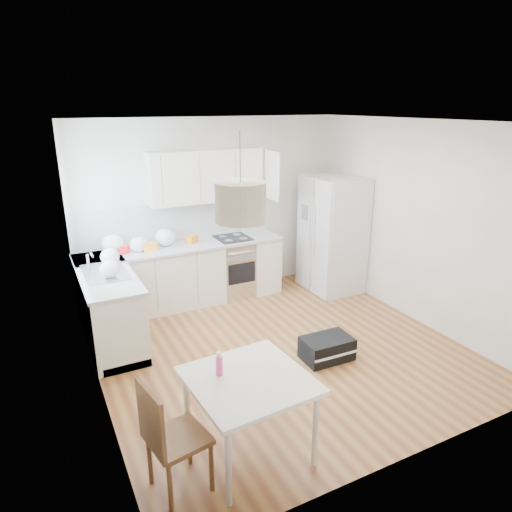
{
  "coord_description": "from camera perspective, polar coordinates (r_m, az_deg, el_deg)",
  "views": [
    {
      "loc": [
        -2.5,
        -4.33,
        2.89
      ],
      "look_at": [
        -0.11,
        0.4,
        1.1
      ],
      "focal_mm": 32.0,
      "sensor_mm": 36.0,
      "label": 1
    }
  ],
  "objects": [
    {
      "name": "wall_back",
      "position": [
        7.07,
        -5.44,
        5.98
      ],
      "size": [
        4.2,
        0.0,
        4.2
      ],
      "primitive_type": "plane",
      "rotation": [
        1.57,
        0.0,
        0.0
      ],
      "color": "beige",
      "rests_on": "floor"
    },
    {
      "name": "snack_orange",
      "position": [
        6.79,
        -7.98,
        2.09
      ],
      "size": [
        0.2,
        0.18,
        0.11
      ],
      "primitive_type": "cube",
      "rotation": [
        0.0,
        0.0,
        0.61
      ],
      "color": "orange",
      "rests_on": "counter_back"
    },
    {
      "name": "window_glassblock",
      "position": [
        5.61,
        -22.1,
        5.56
      ],
      "size": [
        0.02,
        1.0,
        1.0
      ],
      "primitive_type": "cube",
      "color": "#BFE0F9",
      "rests_on": "wall_left"
    },
    {
      "name": "dining_table",
      "position": [
        3.91,
        -0.91,
        -16.01
      ],
      "size": [
        1.0,
        1.0,
        0.75
      ],
      "rotation": [
        0.0,
        0.0,
        0.06
      ],
      "color": "beige",
      "rests_on": "floor"
    },
    {
      "name": "counter_left",
      "position": [
        5.92,
        -18.4,
        -2.0
      ],
      "size": [
        0.64,
        1.82,
        0.04
      ],
      "primitive_type": "cube",
      "color": "#B9BCBE",
      "rests_on": "cabinets_left"
    },
    {
      "name": "backsplash_left",
      "position": [
        5.79,
        -21.56,
        0.45
      ],
      "size": [
        0.01,
        1.8,
        0.58
      ],
      "primitive_type": "cube",
      "color": "silver",
      "rests_on": "wall_left"
    },
    {
      "name": "snack_red",
      "position": [
        6.53,
        -16.21,
        0.79
      ],
      "size": [
        0.18,
        0.16,
        0.1
      ],
      "primitive_type": "cube",
      "rotation": [
        0.0,
        0.0,
        0.59
      ],
      "color": "red",
      "rests_on": "counter_back"
    },
    {
      "name": "sink",
      "position": [
        5.87,
        -18.33,
        -2.01
      ],
      "size": [
        0.5,
        0.8,
        0.16
      ],
      "primitive_type": null,
      "color": "silver",
      "rests_on": "counter_left"
    },
    {
      "name": "drink_bottle",
      "position": [
        3.86,
        -4.62,
        -13.25
      ],
      "size": [
        0.08,
        0.08,
        0.21
      ],
      "primitive_type": "cylinder",
      "rotation": [
        0.0,
        0.0,
        0.44
      ],
      "color": "#F0428C",
      "rests_on": "dining_table"
    },
    {
      "name": "counter_back",
      "position": [
        6.72,
        -9.13,
        1.18
      ],
      "size": [
        3.02,
        0.64,
        0.04
      ],
      "primitive_type": "cube",
      "color": "#B9BCBE",
      "rests_on": "cabinets_back"
    },
    {
      "name": "dining_chair",
      "position": [
        3.76,
        -9.67,
        -21.23
      ],
      "size": [
        0.48,
        0.48,
        0.98
      ],
      "primitive_type": null,
      "rotation": [
        0.0,
        0.0,
        0.18
      ],
      "color": "#492F16",
      "rests_on": "floor"
    },
    {
      "name": "gym_bag",
      "position": [
        5.56,
        8.84,
        -11.33
      ],
      "size": [
        0.59,
        0.4,
        0.27
      ],
      "primitive_type": "cube",
      "rotation": [
        0.0,
        0.0,
        -0.03
      ],
      "color": "black",
      "rests_on": "floor"
    },
    {
      "name": "pendant_lamp",
      "position": [
        3.44,
        -1.94,
        6.74
      ],
      "size": [
        0.47,
        0.47,
        0.3
      ],
      "primitive_type": "cylinder",
      "rotation": [
        0.0,
        0.0,
        0.24
      ],
      "color": "beige",
      "rests_on": "ceiling"
    },
    {
      "name": "range_oven",
      "position": [
        7.13,
        -2.83,
        -1.47
      ],
      "size": [
        0.5,
        0.61,
        0.88
      ],
      "primitive_type": null,
      "color": "silver",
      "rests_on": "floor"
    },
    {
      "name": "upper_cabinets",
      "position": [
        6.77,
        -6.26,
        9.92
      ],
      "size": [
        1.7,
        0.32,
        0.75
      ],
      "primitive_type": "cube",
      "color": "silver",
      "rests_on": "wall_back"
    },
    {
      "name": "cabinets_left",
      "position": [
        6.09,
        -17.96,
        -6.05
      ],
      "size": [
        0.6,
        1.8,
        0.88
      ],
      "primitive_type": "cube",
      "color": "silver",
      "rests_on": "floor"
    },
    {
      "name": "ceiling",
      "position": [
        5.0,
        3.36,
        16.45
      ],
      "size": [
        4.2,
        4.2,
        0.0
      ],
      "primitive_type": "plane",
      "rotation": [
        3.14,
        0.0,
        0.0
      ],
      "color": "white",
      "rests_on": "wall_back"
    },
    {
      "name": "wall_right",
      "position": [
        6.5,
        19.4,
        3.88
      ],
      "size": [
        0.0,
        4.2,
        4.2
      ],
      "primitive_type": "plane",
      "rotation": [
        1.57,
        0.0,
        -1.57
      ],
      "color": "beige",
      "rests_on": "floor"
    },
    {
      "name": "snack_yellow",
      "position": [
        6.52,
        -13.14,
        1.12
      ],
      "size": [
        0.19,
        0.13,
        0.12
      ],
      "primitive_type": "cube",
      "rotation": [
        0.0,
        0.0,
        0.11
      ],
      "color": "#FFA628",
      "rests_on": "counter_back"
    },
    {
      "name": "floor",
      "position": [
        5.78,
        2.85,
        -11.4
      ],
      "size": [
        4.2,
        4.2,
        0.0
      ],
      "primitive_type": "plane",
      "color": "brown",
      "rests_on": "ground"
    },
    {
      "name": "refrigerator",
      "position": [
        7.34,
        9.63,
        2.68
      ],
      "size": [
        0.87,
        0.91,
        1.81
      ],
      "primitive_type": null,
      "rotation": [
        0.0,
        0.0,
        -0.0
      ],
      "color": "silver",
      "rests_on": "floor"
    },
    {
      "name": "grocery_bag_c",
      "position": [
        6.69,
        -11.3,
        2.29
      ],
      "size": [
        0.28,
        0.24,
        0.25
      ],
      "primitive_type": "ellipsoid",
      "color": "white",
      "rests_on": "counter_back"
    },
    {
      "name": "wall_left",
      "position": [
        4.61,
        -20.22,
        -2.05
      ],
      "size": [
        0.0,
        4.2,
        4.2
      ],
      "primitive_type": "plane",
      "rotation": [
        1.57,
        0.0,
        1.57
      ],
      "color": "beige",
      "rests_on": "floor"
    },
    {
      "name": "grocery_bag_b",
      "position": [
        6.51,
        -14.5,
        1.41
      ],
      "size": [
        0.24,
        0.2,
        0.21
      ],
      "primitive_type": "ellipsoid",
      "color": "white",
      "rests_on": "counter_back"
    },
    {
      "name": "grocery_bag_a",
      "position": [
        6.55,
        -17.49,
        1.46
      ],
      "size": [
        0.29,
        0.25,
        0.26
      ],
      "primitive_type": "ellipsoid",
      "color": "white",
      "rests_on": "counter_back"
    },
    {
      "name": "cabinets_back",
      "position": [
        6.87,
        -8.94,
        -2.49
      ],
      "size": [
        3.0,
        0.6,
        0.88
      ],
      "primitive_type": "cube",
      "color": "silver",
      "rests_on": "floor"
    },
    {
      "name": "backsplash_back",
      "position": [
        6.91,
        -10.03,
        4.28
      ],
      "size": [
        3.0,
        0.01,
        0.58
      ],
      "primitive_type": "cube",
      "color": "silver",
      "rests_on": "wall_back"
    },
    {
      "name": "grocery_bag_d",
      "position": [
        6.1,
        -17.79,
        -0.04
      ],
      "size": [
        0.24,
        0.2,
        0.21
      ],
      "primitive_type": "ellipsoid",
      "color": "white",
      "rests_on": "counter_back"
    },
    {
      "name": "grocery_bag_e",
      "position": [
        5.65,
        -17.84,
        -1.58
      ],
      "size": [
        0.23,
        0.2,
        0.21
      ],
      "primitive_type": "ellipsoid",
      "color": "white",
      "rests_on": "counter_left"
    }
  ]
}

